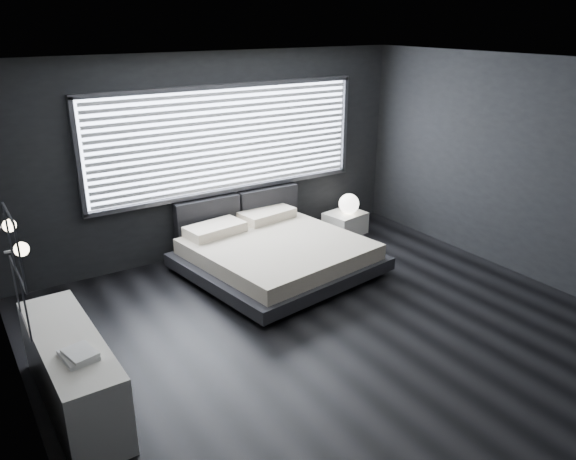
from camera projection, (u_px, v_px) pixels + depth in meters
room at (333, 209)px, 5.67m from camera, size 6.04×6.00×2.80m
window at (228, 140)px, 7.81m from camera, size 4.14×0.09×1.52m
headboard at (239, 210)px, 8.19m from camera, size 1.96×0.16×0.52m
sconce_near at (21, 249)px, 4.18m from camera, size 0.18×0.11×0.11m
sconce_far at (9, 226)px, 4.65m from camera, size 0.18×0.11×0.11m
wall_art_upper at (14, 247)px, 3.57m from camera, size 0.01×0.48×0.48m
wall_art_lower at (20, 297)px, 3.93m from camera, size 0.01×0.48×0.48m
bed at (276, 253)px, 7.47m from camera, size 2.52×2.44×0.58m
nightstand at (345, 223)px, 8.84m from camera, size 0.66×0.58×0.34m
orb_lamp at (349, 204)px, 8.71m from camera, size 0.31×0.31×0.31m
dresser at (73, 372)px, 4.84m from camera, size 0.53×1.77×0.70m
book_stack at (79, 354)px, 4.41m from camera, size 0.28×0.35×0.06m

